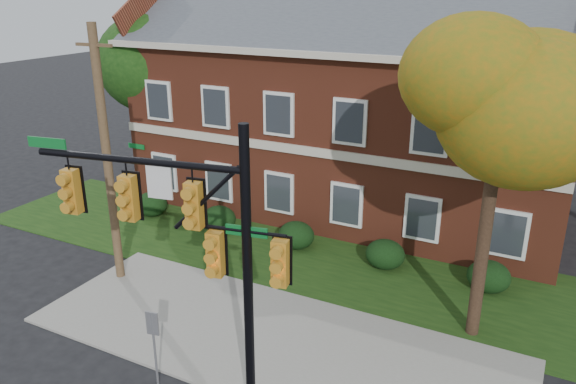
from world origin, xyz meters
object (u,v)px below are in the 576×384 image
at_px(hedge_far_left, 152,204).
at_px(tree_left_rear, 153,46).
at_px(hedge_far_right, 489,276).
at_px(utility_pole, 107,158).
at_px(sign_post, 154,338).
at_px(hedge_center, 296,235).
at_px(apartment_building, 351,95).
at_px(hedge_left, 219,219).
at_px(hedge_right, 385,254).
at_px(traffic_signal, 194,237).
at_px(tree_near_right, 511,106).

height_order(hedge_far_left, tree_left_rear, tree_left_rear).
distance_m(hedge_far_right, tree_left_rear, 18.30).
bearing_deg(utility_pole, hedge_far_right, 18.86).
distance_m(tree_left_rear, sign_post, 17.22).
xyz_separation_m(hedge_far_right, tree_left_rear, (-16.73, 4.14, 6.16)).
distance_m(hedge_center, tree_left_rear, 12.23).
bearing_deg(sign_post, apartment_building, 81.75).
relative_size(hedge_left, hedge_far_right, 1.00).
relative_size(hedge_right, traffic_signal, 0.20).
bearing_deg(hedge_right, sign_post, -109.03).
bearing_deg(hedge_far_left, apartment_building, 36.89).
xyz_separation_m(hedge_far_right, utility_pole, (-11.32, -4.84, 3.75)).
xyz_separation_m(hedge_far_right, tree_near_right, (0.22, -2.83, 6.14)).
height_order(hedge_far_left, hedge_right, same).
relative_size(hedge_left, utility_pole, 0.17).
xyz_separation_m(hedge_center, tree_left_rear, (-9.73, 4.14, 6.16)).
distance_m(hedge_left, hedge_center, 3.50).
xyz_separation_m(apartment_building, tree_near_right, (7.22, -8.09, 1.68)).
distance_m(apartment_building, tree_near_right, 10.97).
xyz_separation_m(apartment_building, hedge_right, (3.50, -5.25, -4.46)).
relative_size(hedge_left, hedge_right, 1.00).
xyz_separation_m(hedge_right, sign_post, (-3.00, -8.70, 0.96)).
distance_m(apartment_building, hedge_right, 7.73).
distance_m(tree_left_rear, utility_pole, 10.75).
xyz_separation_m(hedge_left, tree_left_rear, (-6.23, 4.14, 6.16)).
bearing_deg(hedge_right, apartment_building, 123.67).
xyz_separation_m(hedge_far_left, hedge_right, (10.50, 0.00, 0.00)).
bearing_deg(sign_post, hedge_left, 104.39).
relative_size(hedge_right, tree_near_right, 0.16).
bearing_deg(hedge_left, traffic_signal, -58.44).
bearing_deg(tree_near_right, utility_pole, -170.15).
xyz_separation_m(hedge_right, utility_pole, (-7.82, -4.84, 3.75)).
height_order(apartment_building, tree_near_right, apartment_building).
xyz_separation_m(apartment_building, traffic_signal, (1.67, -13.68, -0.71)).
bearing_deg(traffic_signal, hedge_left, 111.20).
distance_m(apartment_building, hedge_center, 6.89).
height_order(hedge_left, sign_post, sign_post).
bearing_deg(hedge_far_left, traffic_signal, -44.16).
bearing_deg(apartment_building, hedge_far_left, -143.11).
bearing_deg(hedge_far_left, hedge_left, 0.00).
bearing_deg(hedge_center, hedge_far_left, 180.00).
height_order(apartment_building, hedge_far_right, apartment_building).
xyz_separation_m(hedge_center, hedge_right, (3.50, 0.00, 0.00)).
bearing_deg(traffic_signal, tree_near_right, 34.83).
xyz_separation_m(hedge_far_right, sign_post, (-6.50, -8.70, 0.96)).
height_order(hedge_far_left, tree_near_right, tree_near_right).
distance_m(hedge_right, traffic_signal, 9.40).
bearing_deg(hedge_right, hedge_center, 180.00).
bearing_deg(hedge_left, hedge_far_right, 0.00).
bearing_deg(tree_near_right, tree_left_rear, 157.64).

